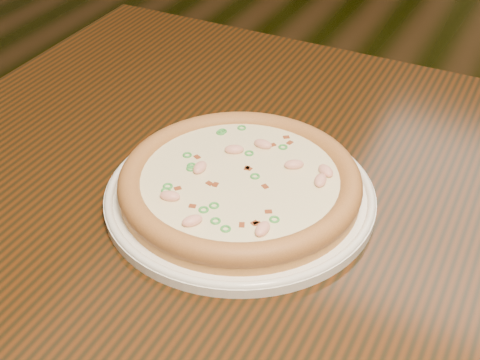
% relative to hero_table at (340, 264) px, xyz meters
% --- Properties ---
extents(hero_table, '(1.20, 0.80, 0.75)m').
position_rel_hero_table_xyz_m(hero_table, '(0.00, 0.00, 0.00)').
color(hero_table, black).
rests_on(hero_table, ground).
extents(plate, '(0.33, 0.33, 0.02)m').
position_rel_hero_table_xyz_m(plate, '(-0.12, -0.05, 0.11)').
color(plate, white).
rests_on(plate, hero_table).
extents(pizza, '(0.29, 0.29, 0.03)m').
position_rel_hero_table_xyz_m(pizza, '(-0.12, -0.05, 0.13)').
color(pizza, '#CF8B4D').
rests_on(pizza, plate).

